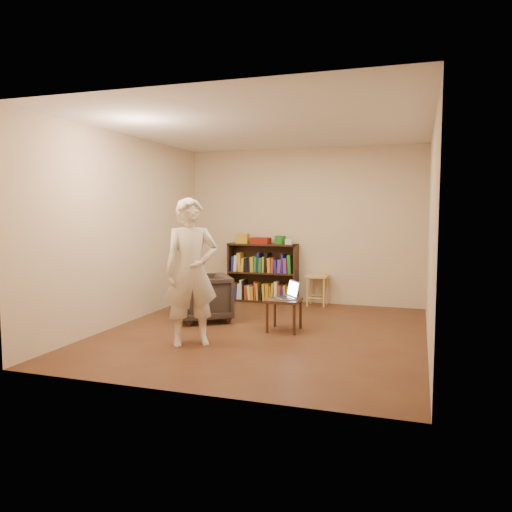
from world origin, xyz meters
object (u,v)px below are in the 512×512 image
(bookshelf, at_px, (263,276))
(stool, at_px, (317,281))
(armchair, at_px, (204,298))
(laptop, at_px, (288,294))
(side_table, at_px, (284,304))
(person, at_px, (191,272))

(bookshelf, xyz_separation_m, stool, (0.96, -0.06, -0.03))
(armchair, bearing_deg, laptop, 48.13)
(armchair, distance_m, laptop, 1.29)
(stool, xyz_separation_m, laptop, (-0.03, -1.81, 0.07))
(laptop, bearing_deg, side_table, -71.97)
(stool, xyz_separation_m, person, (-0.92, -2.84, 0.45))
(side_table, bearing_deg, bookshelf, 114.91)
(bookshelf, bearing_deg, person, -89.30)
(laptop, distance_m, person, 1.41)
(armchair, distance_m, side_table, 1.26)
(person, bearing_deg, bookshelf, 56.18)
(laptop, xyz_separation_m, person, (-0.89, -1.03, 0.38))
(bookshelf, bearing_deg, laptop, -63.61)
(armchair, bearing_deg, bookshelf, 133.73)
(armchair, xyz_separation_m, side_table, (1.24, -0.21, 0.02))
(side_table, relative_size, person, 0.25)
(laptop, bearing_deg, armchair, -134.81)
(stool, height_order, person, person)
(armchair, height_order, side_table, armchair)
(bookshelf, height_order, side_table, bookshelf)
(bookshelf, xyz_separation_m, armchair, (-0.35, -1.71, -0.11))
(side_table, height_order, person, person)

